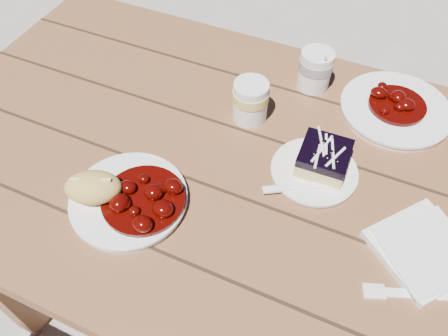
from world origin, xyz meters
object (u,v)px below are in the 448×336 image
at_px(picnic_table, 377,257).
at_px(second_cup, 250,101).
at_px(bread_roll, 93,187).
at_px(dessert_plate, 314,172).
at_px(coffee_cup, 315,70).
at_px(second_plate, 395,110).
at_px(blueberry_cake, 324,158).
at_px(main_plate, 129,200).

xyz_separation_m(picnic_table, second_cup, (-0.35, 0.12, 0.21)).
height_order(picnic_table, bread_roll, bread_roll).
bearing_deg(dessert_plate, second_cup, 151.54).
bearing_deg(second_cup, coffee_cup, 58.30).
bearing_deg(dessert_plate, second_plate, 64.43).
bearing_deg(blueberry_cake, picnic_table, -17.25).
relative_size(second_plate, second_cup, 2.54).
height_order(bread_roll, blueberry_cake, bread_roll).
bearing_deg(coffee_cup, dessert_plate, -72.40).
relative_size(dessert_plate, second_cup, 1.78).
height_order(coffee_cup, second_plate, coffee_cup).
relative_size(bread_roll, second_cup, 1.13).
bearing_deg(main_plate, coffee_cup, 64.69).
bearing_deg(main_plate, second_cup, 68.25).
distance_m(main_plate, bread_roll, 0.07).
relative_size(main_plate, bread_roll, 2.04).
xyz_separation_m(picnic_table, second_plate, (-0.06, 0.27, 0.17)).
xyz_separation_m(dessert_plate, coffee_cup, (-0.08, 0.25, 0.04)).
height_order(picnic_table, coffee_cup, coffee_cup).
xyz_separation_m(coffee_cup, second_cup, (-0.09, -0.15, 0.00)).
height_order(picnic_table, second_plate, second_plate).
height_order(dessert_plate, second_cup, second_cup).
height_order(bread_roll, second_plate, bread_roll).
relative_size(bread_roll, coffee_cup, 1.13).
distance_m(main_plate, second_plate, 0.60).
height_order(picnic_table, main_plate, main_plate).
relative_size(dessert_plate, coffee_cup, 1.78).
xyz_separation_m(blueberry_cake, second_cup, (-0.18, 0.08, 0.01)).
bearing_deg(bread_roll, second_plate, 45.08).
distance_m(picnic_table, main_plate, 0.53).
distance_m(coffee_cup, second_cup, 0.18).
relative_size(main_plate, blueberry_cake, 2.22).
distance_m(bread_roll, coffee_cup, 0.54).
xyz_separation_m(bread_roll, second_plate, (0.46, 0.46, -0.03)).
bearing_deg(dessert_plate, blueberry_cake, 56.31).
bearing_deg(blueberry_cake, bread_roll, -147.96).
bearing_deg(blueberry_cake, second_plate, 63.09).
bearing_deg(coffee_cup, bread_roll, -119.66).
distance_m(blueberry_cake, second_cup, 0.20).
height_order(coffee_cup, second_cup, same).
height_order(blueberry_cake, second_cup, second_cup).
relative_size(blueberry_cake, second_plate, 0.41).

